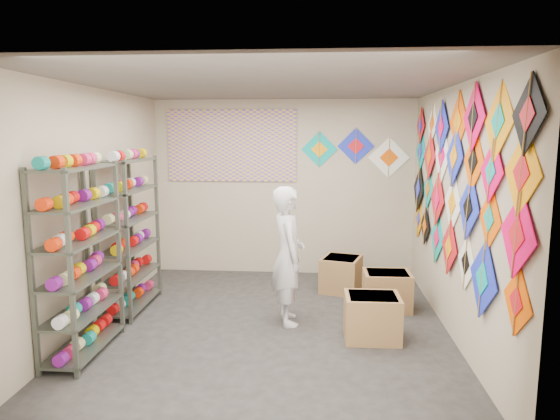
# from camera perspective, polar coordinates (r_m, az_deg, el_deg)

# --- Properties ---
(ground) EXTENTS (4.50, 4.50, 0.00)m
(ground) POSITION_cam_1_polar(r_m,az_deg,el_deg) (5.88, -1.23, -13.06)
(ground) COLOR #272522
(room_walls) EXTENTS (4.50, 4.50, 4.50)m
(room_walls) POSITION_cam_1_polar(r_m,az_deg,el_deg) (5.49, -1.29, 3.10)
(room_walls) COLOR tan
(room_walls) RESTS_ON ground
(shelf_rack_front) EXTENTS (0.40, 1.10, 1.90)m
(shelf_rack_front) POSITION_cam_1_polar(r_m,az_deg,el_deg) (5.29, -21.91, -5.40)
(shelf_rack_front) COLOR #4C5147
(shelf_rack_front) RESTS_ON ground
(shelf_rack_back) EXTENTS (0.40, 1.10, 1.90)m
(shelf_rack_back) POSITION_cam_1_polar(r_m,az_deg,el_deg) (6.45, -16.81, -2.68)
(shelf_rack_back) COLOR #4C5147
(shelf_rack_back) RESTS_ON ground
(string_spools) EXTENTS (0.12, 2.36, 0.12)m
(string_spools) POSITION_cam_1_polar(r_m,az_deg,el_deg) (5.84, -19.15, -3.00)
(string_spools) COLOR #DE2860
(string_spools) RESTS_ON ground
(kite_wall_display) EXTENTS (0.06, 4.28, 2.07)m
(kite_wall_display) POSITION_cam_1_polar(r_m,az_deg,el_deg) (5.60, 19.27, 2.98)
(kite_wall_display) COLOR #F95600
(kite_wall_display) RESTS_ON room_walls
(back_wall_kites) EXTENTS (1.64, 0.02, 0.76)m
(back_wall_kites) POSITION_cam_1_polar(r_m,az_deg,el_deg) (7.70, 8.82, 6.62)
(back_wall_kites) COLOR #02A49A
(back_wall_kites) RESTS_ON room_walls
(poster) EXTENTS (2.00, 0.01, 1.10)m
(poster) POSITION_cam_1_polar(r_m,az_deg,el_deg) (7.78, -5.54, 7.34)
(poster) COLOR #6E4FAB
(poster) RESTS_ON room_walls
(shopkeeper) EXTENTS (0.75, 0.64, 1.60)m
(shopkeeper) POSITION_cam_1_polar(r_m,az_deg,el_deg) (5.74, 0.93, -5.22)
(shopkeeper) COLOR silver
(shopkeeper) RESTS_ON ground
(carton_a) EXTENTS (0.58, 0.49, 0.48)m
(carton_a) POSITION_cam_1_polar(r_m,az_deg,el_deg) (5.54, 10.48, -11.96)
(carton_a) COLOR olive
(carton_a) RESTS_ON ground
(carton_b) EXTENTS (0.58, 0.48, 0.47)m
(carton_b) POSITION_cam_1_polar(r_m,az_deg,el_deg) (6.46, 12.11, -9.00)
(carton_b) COLOR olive
(carton_b) RESTS_ON ground
(carton_c) EXTENTS (0.64, 0.67, 0.48)m
(carton_c) POSITION_cam_1_polar(r_m,az_deg,el_deg) (7.07, 6.99, -7.28)
(carton_c) COLOR olive
(carton_c) RESTS_ON ground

